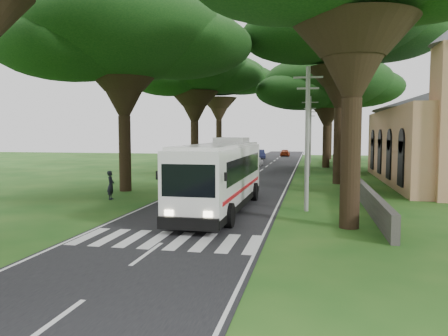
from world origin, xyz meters
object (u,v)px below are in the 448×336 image
at_px(pedestrian, 111,185).
at_px(distant_car_a, 257,161).
at_px(pole_mid, 310,135).
at_px(distant_car_c, 285,153).
at_px(pole_far, 310,134).
at_px(coach_bus, 221,175).
at_px(pole_near, 307,136).
at_px(distant_car_b, 259,154).

bearing_deg(pedestrian, distant_car_a, -21.75).
bearing_deg(pole_mid, distant_car_c, 97.12).
height_order(pole_mid, distant_car_a, pole_mid).
distance_m(pole_far, distant_car_a, 10.54).
height_order(coach_bus, pedestrian, coach_bus).
bearing_deg(pole_far, coach_bus, -96.57).
xyz_separation_m(pole_far, coach_bus, (-4.70, -40.80, -2.16)).
height_order(pole_near, pedestrian, pole_near).
height_order(pole_far, distant_car_a, pole_far).
distance_m(pole_near, distant_car_b, 50.14).
relative_size(coach_bus, distant_car_a, 3.55).
height_order(distant_car_a, distant_car_b, distant_car_b).
relative_size(pole_mid, distant_car_a, 2.22).
relative_size(coach_bus, distant_car_b, 2.79).
xyz_separation_m(pole_mid, distant_car_a, (-6.92, 12.88, -3.54)).
height_order(pole_near, pole_far, same).
xyz_separation_m(pole_mid, coach_bus, (-4.70, -20.80, -2.16)).
distance_m(distant_car_a, pedestrian, 31.59).
relative_size(pole_far, distant_car_c, 1.89).
bearing_deg(distant_car_b, distant_car_a, -97.12).
bearing_deg(coach_bus, distant_car_c, 90.53).
xyz_separation_m(pole_near, pedestrian, (-12.65, 1.82, -3.23)).
distance_m(pole_mid, pedestrian, 22.39).
bearing_deg(distant_car_b, pole_near, -92.82).
height_order(distant_car_c, pedestrian, pedestrian).
relative_size(pole_far, distant_car_b, 1.75).
height_order(distant_car_a, distant_car_c, distant_car_c).
relative_size(distant_car_b, distant_car_c, 1.08).
xyz_separation_m(distant_car_c, pedestrian, (-7.95, -55.82, 0.30)).
bearing_deg(pole_near, pole_far, 90.00).
bearing_deg(pedestrian, distant_car_c, -19.41).
height_order(pole_near, distant_car_c, pole_near).
relative_size(pole_mid, distant_car_c, 1.89).
bearing_deg(pedestrian, pole_near, -109.46).
distance_m(distant_car_b, pedestrian, 47.66).
bearing_deg(pole_near, distant_car_c, 94.66).
relative_size(coach_bus, pedestrian, 6.74).
relative_size(pole_near, distant_car_a, 2.22).
relative_size(pole_mid, pedestrian, 4.22).
distance_m(pole_near, pole_mid, 20.00).
bearing_deg(distant_car_b, pole_far, -60.17).
bearing_deg(distant_car_b, pedestrian, -107.61).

